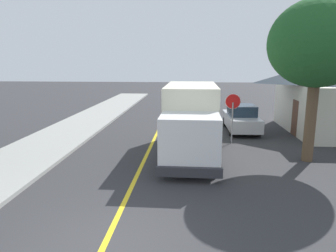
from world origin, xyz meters
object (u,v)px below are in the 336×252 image
object	(u,v)px
box_truck	(191,116)
street_tree_far_side	(318,44)
parked_car_near	(194,113)
stop_sign	(233,109)
parked_car_mid	(194,101)
parked_van_across	(241,119)

from	to	relation	value
box_truck	street_tree_far_side	xyz separation A→B (m)	(5.15, -0.86, 3.23)
box_truck	parked_car_near	size ratio (longest dim) A/B	1.63
street_tree_far_side	stop_sign	bearing A→B (deg)	136.71
box_truck	street_tree_far_side	size ratio (longest dim) A/B	1.05
stop_sign	street_tree_far_side	size ratio (longest dim) A/B	0.39
parked_car_near	parked_car_mid	bearing A→B (deg)	89.20
box_truck	parked_van_across	bearing A→B (deg)	57.40
parked_van_across	street_tree_far_side	distance (m)	7.44
parked_car_near	parked_van_across	distance (m)	3.58
box_truck	street_tree_far_side	distance (m)	6.14
parked_van_across	parked_car_mid	bearing A→B (deg)	108.64
parked_car_mid	parked_van_across	distance (m)	8.88
parked_car_near	parked_van_across	xyz separation A→B (m)	(2.93, -2.05, 0.00)
parked_car_mid	stop_sign	distance (m)	11.63
box_truck	parked_car_near	world-z (taller)	box_truck
box_truck	parked_car_mid	distance (m)	13.39
parked_van_across	box_truck	bearing A→B (deg)	-122.60
parked_car_near	parked_car_mid	size ratio (longest dim) A/B	0.99
stop_sign	parked_van_across	bearing A→B (deg)	72.30
parked_car_near	stop_sign	world-z (taller)	stop_sign
parked_car_mid	parked_van_across	xyz separation A→B (m)	(2.84, -8.41, 0.00)
box_truck	parked_van_across	world-z (taller)	box_truck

